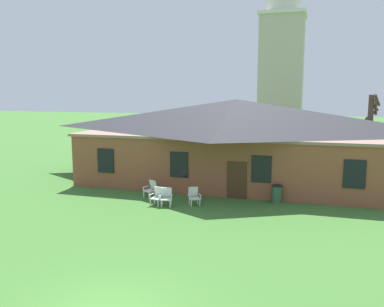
% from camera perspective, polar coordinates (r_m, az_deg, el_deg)
% --- Properties ---
extents(brick_building, '(19.88, 10.40, 5.49)m').
position_cam_1_polar(brick_building, '(27.78, 6.19, 2.02)').
color(brick_building, brown).
rests_on(brick_building, ground).
extents(dome_tower, '(5.18, 5.18, 20.47)m').
position_cam_1_polar(dome_tower, '(48.80, 12.46, 12.43)').
color(dome_tower, '#BCB29E').
rests_on(dome_tower, ground).
extents(lawn_chair_by_porch, '(0.79, 0.84, 0.96)m').
position_cam_1_polar(lawn_chair_by_porch, '(23.44, -5.78, -4.89)').
color(lawn_chair_by_porch, white).
rests_on(lawn_chair_by_porch, ground).
extents(lawn_chair_near_door, '(0.70, 0.74, 0.96)m').
position_cam_1_polar(lawn_chair_near_door, '(21.78, -4.87, -5.91)').
color(lawn_chair_near_door, white).
rests_on(lawn_chair_near_door, ground).
extents(lawn_chair_left_end, '(0.73, 0.78, 0.96)m').
position_cam_1_polar(lawn_chair_left_end, '(21.59, -3.60, -6.03)').
color(lawn_chair_left_end, white).
rests_on(lawn_chair_left_end, ground).
extents(lawn_chair_middle, '(0.83, 0.86, 0.96)m').
position_cam_1_polar(lawn_chair_middle, '(21.70, 0.27, -5.94)').
color(lawn_chair_middle, silver).
rests_on(lawn_chair_middle, ground).
extents(bare_tree_beside_building, '(1.52, 1.56, 5.85)m').
position_cam_1_polar(bare_tree_beside_building, '(29.60, 23.61, 2.52)').
color(bare_tree_beside_building, brown).
rests_on(bare_tree_beside_building, ground).
extents(trash_bin, '(0.56, 0.56, 0.98)m').
position_cam_1_polar(trash_bin, '(22.56, 11.80, -5.56)').
color(trash_bin, '#335638').
rests_on(trash_bin, ground).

